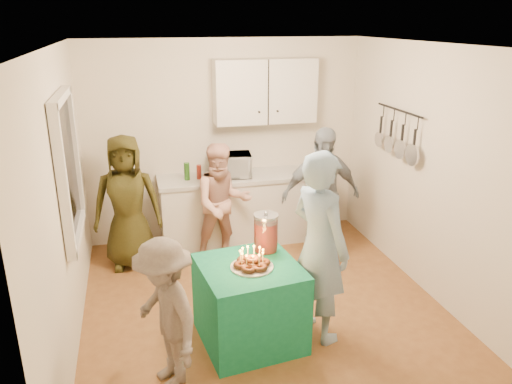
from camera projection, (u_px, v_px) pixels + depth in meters
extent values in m
plane|color=brown|center=(264.00, 308.00, 5.13)|extent=(4.00, 4.00, 0.00)
plane|color=white|center=(266.00, 45.00, 4.27)|extent=(4.00, 4.00, 0.00)
plane|color=silver|center=(225.00, 141.00, 6.53)|extent=(3.60, 3.60, 0.00)
plane|color=silver|center=(63.00, 206.00, 4.28)|extent=(4.00, 4.00, 0.00)
plane|color=silver|center=(434.00, 175.00, 5.12)|extent=(4.00, 4.00, 0.00)
cube|color=black|center=(67.00, 168.00, 4.48)|extent=(0.04, 1.00, 1.20)
cube|color=white|center=(246.00, 210.00, 6.59)|extent=(2.20, 0.58, 0.86)
cube|color=beige|center=(245.00, 177.00, 6.44)|extent=(2.24, 0.62, 0.05)
cube|color=white|center=(265.00, 91.00, 6.29)|extent=(1.30, 0.30, 0.80)
cube|color=black|center=(396.00, 132.00, 5.64)|extent=(0.12, 1.00, 0.60)
imported|color=white|center=(230.00, 165.00, 6.33)|extent=(0.57, 0.42, 0.29)
cube|color=#11754C|center=(250.00, 303.00, 4.52)|extent=(0.95, 0.95, 0.76)
cylinder|color=red|center=(266.00, 234.00, 4.63)|extent=(0.22, 0.22, 0.34)
imported|color=#8BADCB|center=(319.00, 247.00, 4.44)|extent=(0.65, 0.77, 1.78)
imported|color=#554E18|center=(127.00, 202.00, 5.79)|extent=(0.81, 0.56, 1.60)
imported|color=tan|center=(223.00, 204.00, 5.93)|extent=(0.74, 0.59, 1.47)
imported|color=#0F1F32|center=(321.00, 196.00, 5.89)|extent=(0.98, 0.42, 1.66)
imported|color=#5B5049|center=(165.00, 314.00, 3.90)|extent=(0.74, 0.94, 1.27)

